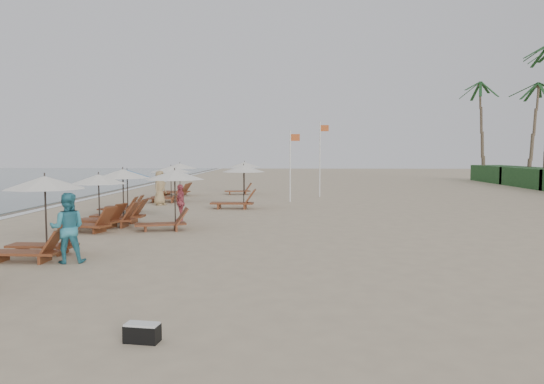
{
  "coord_description": "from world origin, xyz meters",
  "views": [
    {
      "loc": [
        1.43,
        -13.89,
        2.87
      ],
      "look_at": [
        0.69,
        6.67,
        1.3
      ],
      "focal_mm": 34.01,
      "sensor_mm": 36.0,
      "label": 1
    }
  ],
  "objects_px": {
    "lounger_station_2": "(92,205)",
    "inland_station_2": "(242,173)",
    "lounger_station_5": "(168,182)",
    "flag_pole_near": "(291,162)",
    "beachgoer_mid_a": "(67,228)",
    "lounger_station_1": "(38,217)",
    "inland_station_0": "(169,192)",
    "lounger_station_4": "(124,189)",
    "lounger_station_3": "(116,200)",
    "lounger_station_6": "(177,178)",
    "beachgoer_far_a": "(181,203)",
    "inland_station_1": "(238,184)",
    "beachgoer_far_b": "(160,188)",
    "duffel_bag": "(142,332)"
  },
  "relations": [
    {
      "from": "lounger_station_2",
      "to": "inland_station_2",
      "type": "relative_size",
      "value": 1.02
    },
    {
      "from": "lounger_station_5",
      "to": "flag_pole_near",
      "type": "bearing_deg",
      "value": 2.14
    },
    {
      "from": "beachgoer_mid_a",
      "to": "lounger_station_1",
      "type": "bearing_deg",
      "value": -42.45
    },
    {
      "from": "inland_station_0",
      "to": "inland_station_2",
      "type": "bearing_deg",
      "value": 86.0
    },
    {
      "from": "lounger_station_2",
      "to": "lounger_station_4",
      "type": "distance_m",
      "value": 5.65
    },
    {
      "from": "lounger_station_1",
      "to": "lounger_station_5",
      "type": "xyz_separation_m",
      "value": [
        -0.3,
        16.15,
        0.04
      ]
    },
    {
      "from": "lounger_station_3",
      "to": "lounger_station_6",
      "type": "relative_size",
      "value": 1.06
    },
    {
      "from": "lounger_station_3",
      "to": "lounger_station_1",
      "type": "bearing_deg",
      "value": -89.46
    },
    {
      "from": "lounger_station_2",
      "to": "inland_station_2",
      "type": "distance_m",
      "value": 17.22
    },
    {
      "from": "beachgoer_far_a",
      "to": "lounger_station_5",
      "type": "bearing_deg",
      "value": -164.83
    },
    {
      "from": "inland_station_2",
      "to": "lounger_station_5",
      "type": "bearing_deg",
      "value": -124.14
    },
    {
      "from": "lounger_station_2",
      "to": "inland_station_1",
      "type": "xyz_separation_m",
      "value": [
        4.63,
        7.7,
        0.31
      ]
    },
    {
      "from": "inland_station_0",
      "to": "flag_pole_near",
      "type": "relative_size",
      "value": 0.64
    },
    {
      "from": "lounger_station_4",
      "to": "inland_station_0",
      "type": "distance_m",
      "value": 6.44
    },
    {
      "from": "beachgoer_far_a",
      "to": "inland_station_1",
      "type": "bearing_deg",
      "value": 157.29
    },
    {
      "from": "lounger_station_1",
      "to": "beachgoer_far_b",
      "type": "xyz_separation_m",
      "value": [
        -0.31,
        14.3,
        -0.17
      ]
    },
    {
      "from": "lounger_station_3",
      "to": "beachgoer_far_b",
      "type": "bearing_deg",
      "value": 91.81
    },
    {
      "from": "inland_station_2",
      "to": "lounger_station_2",
      "type": "bearing_deg",
      "value": -103.45
    },
    {
      "from": "lounger_station_4",
      "to": "flag_pole_near",
      "type": "height_order",
      "value": "flag_pole_near"
    },
    {
      "from": "lounger_station_4",
      "to": "lounger_station_1",
      "type": "bearing_deg",
      "value": -84.0
    },
    {
      "from": "lounger_station_4",
      "to": "inland_station_0",
      "type": "bearing_deg",
      "value": -57.23
    },
    {
      "from": "lounger_station_1",
      "to": "inland_station_0",
      "type": "bearing_deg",
      "value": 65.74
    },
    {
      "from": "beachgoer_mid_a",
      "to": "lounger_station_4",
      "type": "bearing_deg",
      "value": -93.6
    },
    {
      "from": "inland_station_2",
      "to": "beachgoer_mid_a",
      "type": "distance_m",
      "value": 22.49
    },
    {
      "from": "beachgoer_far_b",
      "to": "flag_pole_near",
      "type": "height_order",
      "value": "flag_pole_near"
    },
    {
      "from": "inland_station_2",
      "to": "lounger_station_6",
      "type": "bearing_deg",
      "value": -163.16
    },
    {
      "from": "lounger_station_4",
      "to": "lounger_station_5",
      "type": "height_order",
      "value": "lounger_station_5"
    },
    {
      "from": "beachgoer_far_a",
      "to": "beachgoer_far_b",
      "type": "xyz_separation_m",
      "value": [
        -2.54,
        6.53,
        0.17
      ]
    },
    {
      "from": "inland_station_1",
      "to": "flag_pole_near",
      "type": "xyz_separation_m",
      "value": [
        2.73,
        3.67,
        1.05
      ]
    },
    {
      "from": "lounger_station_3",
      "to": "beachgoer_far_b",
      "type": "relative_size",
      "value": 1.43
    },
    {
      "from": "beachgoer_far_b",
      "to": "duffel_bag",
      "type": "height_order",
      "value": "beachgoer_far_b"
    },
    {
      "from": "inland_station_1",
      "to": "beachgoer_mid_a",
      "type": "distance_m",
      "value": 13.66
    },
    {
      "from": "lounger_station_5",
      "to": "inland_station_2",
      "type": "distance_m",
      "value": 6.81
    },
    {
      "from": "lounger_station_5",
      "to": "inland_station_2",
      "type": "bearing_deg",
      "value": 55.86
    },
    {
      "from": "inland_station_1",
      "to": "beachgoer_far_b",
      "type": "height_order",
      "value": "inland_station_1"
    },
    {
      "from": "inland_station_0",
      "to": "beachgoer_far_b",
      "type": "xyz_separation_m",
      "value": [
        -2.67,
        9.06,
        -0.48
      ]
    },
    {
      "from": "lounger_station_3",
      "to": "flag_pole_near",
      "type": "relative_size",
      "value": 0.65
    },
    {
      "from": "lounger_station_6",
      "to": "lounger_station_2",
      "type": "bearing_deg",
      "value": -89.1
    },
    {
      "from": "flag_pole_near",
      "to": "lounger_station_2",
      "type": "bearing_deg",
      "value": -122.93
    },
    {
      "from": "lounger_station_5",
      "to": "inland_station_2",
      "type": "relative_size",
      "value": 1.0
    },
    {
      "from": "lounger_station_3",
      "to": "flag_pole_near",
      "type": "bearing_deg",
      "value": 55.07
    },
    {
      "from": "lounger_station_1",
      "to": "duffel_bag",
      "type": "bearing_deg",
      "value": -52.86
    },
    {
      "from": "inland_station_0",
      "to": "flag_pole_near",
      "type": "bearing_deg",
      "value": 67.97
    },
    {
      "from": "lounger_station_1",
      "to": "lounger_station_2",
      "type": "relative_size",
      "value": 0.96
    },
    {
      "from": "lounger_station_4",
      "to": "duffel_bag",
      "type": "xyz_separation_m",
      "value": [
        5.73,
        -16.74,
        -0.98
      ]
    },
    {
      "from": "lounger_station_3",
      "to": "lounger_station_4",
      "type": "xyz_separation_m",
      "value": [
        -1.06,
        4.18,
        0.11
      ]
    },
    {
      "from": "lounger_station_5",
      "to": "inland_station_1",
      "type": "distance_m",
      "value": 5.61
    },
    {
      "from": "lounger_station_5",
      "to": "lounger_station_6",
      "type": "bearing_deg",
      "value": 95.58
    },
    {
      "from": "beachgoer_far_a",
      "to": "lounger_station_1",
      "type": "bearing_deg",
      "value": -17.71
    },
    {
      "from": "lounger_station_4",
      "to": "lounger_station_6",
      "type": "relative_size",
      "value": 0.94
    }
  ]
}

